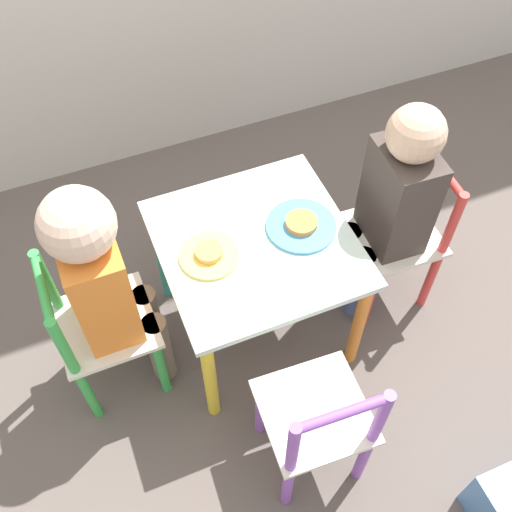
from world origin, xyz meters
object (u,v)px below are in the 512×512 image
object	(u,v)px
kids_table	(256,257)
chair_green	(99,331)
chair_purple	(317,423)
child_left	(105,279)
child_right	(392,199)
plate_right	(301,225)
plate_left	(209,255)
chair_red	(399,237)

from	to	relation	value
kids_table	chair_green	size ratio (longest dim) A/B	0.98
chair_purple	child_left	xyz separation A→B (m)	(-0.38, 0.46, 0.22)
kids_table	chair_purple	size ratio (longest dim) A/B	0.98
child_right	plate_right	world-z (taller)	child_right
chair_purple	child_right	world-z (taller)	child_right
plate_left	chair_red	bearing A→B (deg)	-2.25
chair_red	child_left	distance (m)	0.90
chair_red	child_left	world-z (taller)	child_left
chair_green	child_right	world-z (taller)	child_right
chair_red	child_left	size ratio (longest dim) A/B	0.68
child_right	child_left	xyz separation A→B (m)	(-0.81, 0.02, 0.02)
plate_right	plate_left	size ratio (longest dim) A/B	1.21
chair_green	child_left	world-z (taller)	child_left
chair_green	chair_purple	xyz separation A→B (m)	(0.44, -0.46, 0.00)
kids_table	chair_purple	xyz separation A→B (m)	(-0.02, -0.47, -0.10)
chair_purple	plate_right	size ratio (longest dim) A/B	2.74
chair_red	plate_right	size ratio (longest dim) A/B	2.74
chair_purple	chair_red	bearing A→B (deg)	-134.94
plate_left	plate_right	bearing A→B (deg)	-0.00
kids_table	plate_right	bearing A→B (deg)	0.00
chair_purple	plate_right	bearing A→B (deg)	-105.75
child_right	chair_green	bearing A→B (deg)	-88.26
chair_green	plate_left	xyz separation A→B (m)	(0.33, 0.00, 0.18)
plate_right	plate_left	distance (m)	0.27
child_right	kids_table	bearing A→B (deg)	-90.00
chair_red	plate_right	distance (m)	0.38
child_left	chair_green	bearing A→B (deg)	90.00
kids_table	chair_purple	distance (m)	0.48
chair_green	plate_left	bearing A→B (deg)	-89.86
chair_green	child_right	bearing A→B (deg)	-91.51
kids_table	chair_green	world-z (taller)	chair_green
child_right	plate_left	world-z (taller)	child_right
kids_table	chair_red	xyz separation A→B (m)	(0.47, -0.02, -0.10)
child_right	child_left	world-z (taller)	child_left
kids_table	child_left	xyz separation A→B (m)	(-0.41, -0.00, 0.12)
chair_purple	child_right	xyz separation A→B (m)	(0.43, 0.45, 0.19)
child_right	plate_left	size ratio (longest dim) A/B	4.78
chair_green	chair_red	bearing A→B (deg)	-91.62
chair_green	plate_right	xyz separation A→B (m)	(0.60, 0.00, 0.18)
plate_right	child_right	bearing A→B (deg)	-4.32
plate_left	kids_table	bearing A→B (deg)	-0.00
kids_table	chair_purple	bearing A→B (deg)	-93.02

